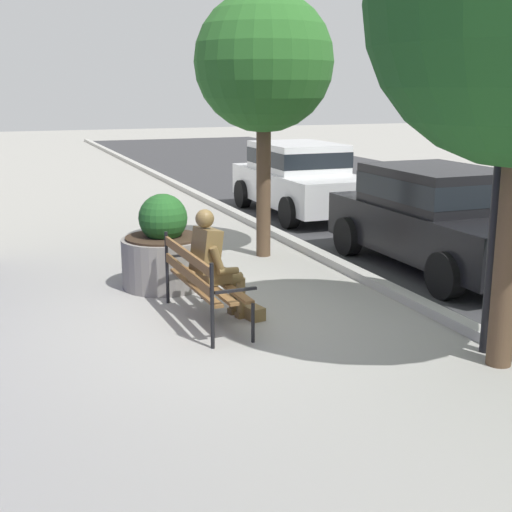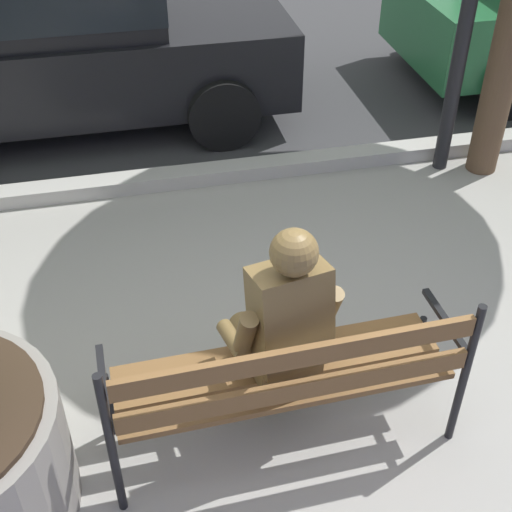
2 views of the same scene
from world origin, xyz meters
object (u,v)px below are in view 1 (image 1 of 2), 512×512
Objects in this scene: park_bench at (200,278)px; parked_car_white at (299,176)px; bronze_statue_seated at (218,267)px; parked_car_black at (438,215)px; lamp_post at (505,107)px; street_tree_near_bench at (264,63)px; concrete_planter at (164,251)px.

parked_car_white reaches higher than park_bench.
parked_car_black is at bearing 106.00° from bronze_statue_seated.
lamp_post is (3.15, -1.60, 1.71)m from parked_car_black.
street_tree_near_bench reaches higher than park_bench.
concrete_planter is at bearing -171.77° from bronze_statue_seated.
concrete_planter is at bearing -179.02° from park_bench.
parked_car_black is 1.05× the size of lamp_post.
concrete_planter is 0.34× the size of lamp_post.
parked_car_white is at bearing 137.44° from concrete_planter.
bronze_statue_seated is 3.61m from lamp_post.
parked_car_black reaches higher than bronze_statue_seated.
lamp_post is (2.03, 2.54, 2.01)m from park_bench.
street_tree_near_bench is 3.60m from parked_car_black.
lamp_post reaches higher than parked_car_black.
lamp_post reaches higher than parked_car_white.
lamp_post reaches higher than concrete_planter.
bronze_statue_seated is (0.01, 0.21, 0.12)m from park_bench.
bronze_statue_seated is at bearing -32.28° from parked_car_white.
parked_car_black is at bearing 82.46° from concrete_planter.
lamp_post is (4.89, 0.59, -0.56)m from street_tree_near_bench.
bronze_statue_seated is 4.15m from street_tree_near_bench.
street_tree_near_bench is 1.03× the size of parked_car_black.
park_bench is 0.47× the size of lamp_post.
park_bench is 1.67m from concrete_planter.
parked_car_white is at bearing 169.01° from lamp_post.
park_bench is at bearing -34.32° from street_tree_near_bench.
concrete_planter is (-1.67, -0.03, -0.04)m from park_bench.
street_tree_near_bench is 4.96m from lamp_post.
bronze_statue_seated is 0.32× the size of street_tree_near_bench.
lamp_post is at bearing -10.99° from parked_car_white.
concrete_planter is 3.48m from street_tree_near_bench.
bronze_statue_seated is 7.35m from parked_car_white.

